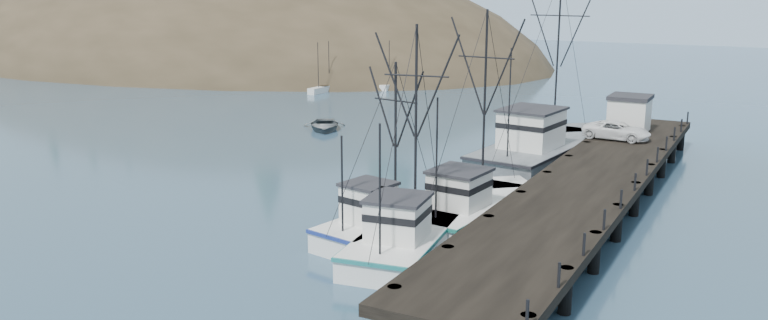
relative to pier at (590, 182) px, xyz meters
The scene contains 13 objects.
ground 21.33m from the pier, 131.19° to the right, with size 400.00×400.00×0.00m, color #2C4962.
pier is the anchor object (origin of this frame).
headland 108.95m from the pier, 144.86° to the left, with size 134.80×78.00×51.00m.
distant_ridge 154.06m from the pier, 91.49° to the left, with size 360.00×40.00×26.00m, color #9EB2C6.
distant_ridge_far 177.43m from the pier, 107.72° to the left, with size 180.00×25.00×18.00m, color silver.
moored_sailboats 57.78m from the pier, 140.73° to the left, with size 22.66×10.46×6.35m.
trawler_near 13.12m from the pier, 118.53° to the right, with size 5.03×11.50×11.55m.
trawler_mid 13.18m from the pier, 128.68° to the right, with size 4.62×9.45×9.56m.
trawler_far 7.48m from the pier, 135.77° to the right, with size 4.84×11.97×12.09m.
work_vessel 11.02m from the pier, 120.54° to the left, with size 6.83×17.33×14.19m.
pier_shed 15.68m from the pier, 92.86° to the left, with size 3.00×3.20×2.80m.
pickup_truck 12.01m from the pier, 94.53° to the left, with size 2.21×4.78×1.33m, color white.
motorboat 30.73m from the pier, 153.53° to the left, with size 3.96×5.55×1.15m, color #545B5E.
Camera 1 is at (23.50, -27.29, 13.07)m, focal length 35.00 mm.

